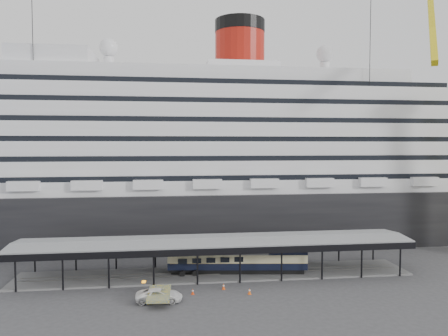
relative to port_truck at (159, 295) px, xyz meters
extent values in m
plane|color=#3A3A3C|center=(7.86, 4.92, -0.77)|extent=(200.00, 200.00, 0.00)
cube|color=black|center=(7.86, 36.92, 4.23)|extent=(130.00, 30.00, 10.00)
cylinder|color=#A0170C|center=(15.86, 36.92, 36.63)|extent=(10.00, 10.00, 9.00)
cylinder|color=black|center=(15.86, 36.92, 41.88)|extent=(10.10, 10.10, 2.50)
sphere|color=silver|center=(-10.14, 36.92, 36.93)|extent=(3.60, 3.60, 3.60)
sphere|color=silver|center=(33.86, 36.92, 36.93)|extent=(3.60, 3.60, 3.60)
cube|color=slate|center=(7.86, 9.92, -0.65)|extent=(56.00, 8.00, 0.24)
cube|color=slate|center=(7.86, 9.20, -0.49)|extent=(54.00, 0.08, 0.10)
cube|color=slate|center=(7.86, 10.64, -0.49)|extent=(54.00, 0.08, 0.10)
cube|color=black|center=(7.86, 5.42, 3.68)|extent=(56.00, 0.18, 0.90)
cube|color=black|center=(7.86, 14.42, 3.68)|extent=(56.00, 0.18, 0.90)
cube|color=slate|center=(7.86, 9.92, 4.41)|extent=(56.00, 9.00, 0.24)
cylinder|color=black|center=(-21.36, 26.67, 22.84)|extent=(0.12, 0.12, 47.21)
cube|color=gold|center=(46.99, 20.04, 38.44)|extent=(11.42, 18.78, 16.80)
cylinder|color=black|center=(38.12, 25.16, 22.84)|extent=(0.12, 0.12, 47.21)
imported|color=white|center=(0.00, 0.00, 0.00)|extent=(5.64, 2.82, 1.53)
cube|color=black|center=(11.05, 9.92, -0.21)|extent=(19.14, 4.55, 0.63)
cube|color=black|center=(11.05, 9.92, 0.61)|extent=(20.08, 5.02, 1.00)
cube|color=beige|center=(11.05, 9.92, 1.69)|extent=(20.09, 5.06, 1.18)
cube|color=black|center=(11.05, 9.92, 2.46)|extent=(20.08, 5.02, 0.36)
cube|color=#E63D0C|center=(4.12, 2.07, -0.75)|extent=(0.42, 0.42, 0.03)
cone|color=#E63D0C|center=(4.12, 2.07, -0.38)|extent=(0.35, 0.35, 0.73)
cylinder|color=white|center=(4.12, 2.07, -0.31)|extent=(0.23, 0.23, 0.14)
cube|color=#F95B0D|center=(11.17, 1.17, -0.75)|extent=(0.47, 0.47, 0.03)
cone|color=#F95B0D|center=(11.17, 1.17, -0.35)|extent=(0.40, 0.40, 0.79)
cylinder|color=white|center=(11.17, 1.17, -0.27)|extent=(0.25, 0.25, 0.15)
cube|color=#FC500E|center=(8.19, 3.46, -0.75)|extent=(0.51, 0.51, 0.03)
cone|color=#FC500E|center=(8.19, 3.46, -0.36)|extent=(0.43, 0.43, 0.76)
cylinder|color=white|center=(8.19, 3.46, -0.29)|extent=(0.24, 0.24, 0.15)
camera|label=1|loc=(1.03, -51.63, 17.88)|focal=35.00mm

